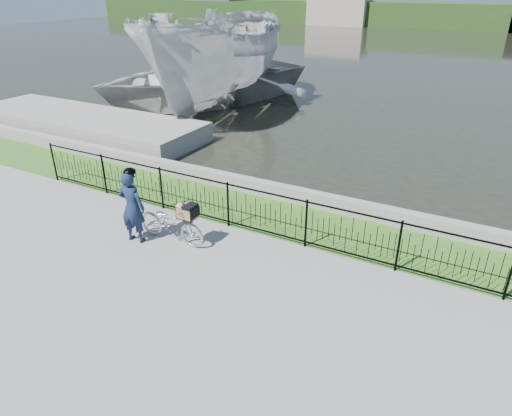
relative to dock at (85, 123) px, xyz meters
The scene contains 12 objects.
ground 11.42m from the dock, 28.81° to the right, with size 120.00×120.00×0.00m, color gray.
grass_strip 10.42m from the dock, 16.17° to the right, with size 60.00×2.00×0.01m, color #3C6D22.
water 29.26m from the dock, 70.02° to the left, with size 120.00×120.00×0.00m, color black.
quay_wall 10.18m from the dock, 10.76° to the right, with size 60.00×0.30×0.40m, color gray.
fence 10.74m from the dock, 21.31° to the right, with size 14.00×0.06×1.15m, color black, non-canonical shape.
far_treeline 55.42m from the dock, 79.60° to the left, with size 120.00×6.00×3.00m, color #26451A.
far_building_left 53.13m from the dock, 98.66° to the left, with size 8.00×4.00×4.00m, color #A29482.
dock is the anchor object (origin of this frame).
bicycle_rig 9.70m from the dock, 31.74° to the right, with size 1.74×0.61×1.05m.
cyclist 9.31m from the dock, 36.20° to the right, with size 0.66×0.47×1.76m.
boat_near 6.38m from the dock, 61.87° to the left, with size 6.21×12.04×6.23m.
boat_far 6.63m from the dock, 80.85° to the left, with size 11.42×12.90×2.21m.
Camera 1 is at (4.22, -6.62, 5.30)m, focal length 32.00 mm.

